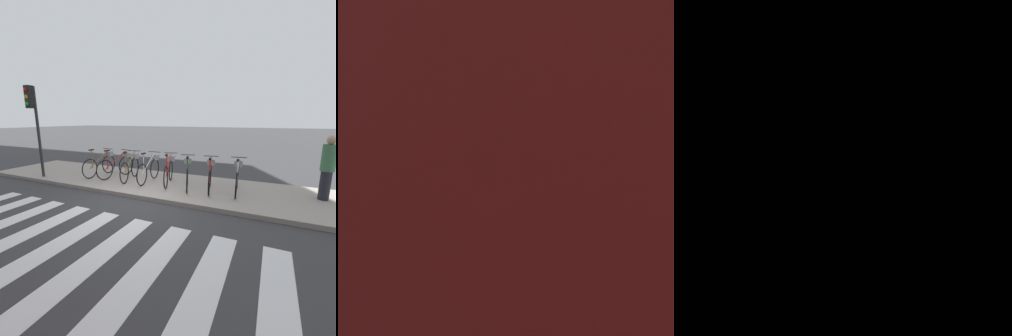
% 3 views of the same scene
% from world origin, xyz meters
% --- Properties ---
extents(ground_plane, '(120.00, 120.00, 0.00)m').
position_xyz_m(ground_plane, '(0.00, 0.00, 0.00)').
color(ground_plane, '#38383A').
extents(sidewalk, '(13.67, 2.95, 0.12)m').
position_xyz_m(sidewalk, '(0.00, 1.47, 0.06)').
color(sidewalk, '#9E9389').
rests_on(sidewalk, ground_plane).
extents(parked_bicycle_0, '(0.46, 1.71, 1.05)m').
position_xyz_m(parked_bicycle_0, '(-2.49, 1.44, 0.57)').
color(parked_bicycle_0, black).
rests_on(parked_bicycle_0, sidewalk).
extents(parked_bicycle_1, '(0.55, 1.67, 1.05)m').
position_xyz_m(parked_bicycle_1, '(-1.77, 1.50, 0.57)').
color(parked_bicycle_1, black).
rests_on(parked_bicycle_1, sidewalk).
extents(parked_bicycle_2, '(0.53, 1.68, 1.05)m').
position_xyz_m(parked_bicycle_2, '(-1.12, 1.40, 0.57)').
color(parked_bicycle_2, black).
rests_on(parked_bicycle_2, sidewalk).
extents(parked_bicycle_3, '(0.46, 1.71, 1.05)m').
position_xyz_m(parked_bicycle_3, '(-0.38, 1.46, 0.57)').
color(parked_bicycle_3, black).
rests_on(parked_bicycle_3, sidewalk).
extents(parked_bicycle_4, '(0.60, 1.66, 1.05)m').
position_xyz_m(parked_bicycle_4, '(0.33, 1.48, 0.57)').
color(parked_bicycle_4, black).
rests_on(parked_bicycle_4, sidewalk).
extents(parked_bicycle_5, '(0.68, 1.63, 1.05)m').
position_xyz_m(parked_bicycle_5, '(1.04, 1.33, 0.57)').
color(parked_bicycle_5, black).
rests_on(parked_bicycle_5, sidewalk).
extents(parked_bicycle_6, '(0.53, 1.68, 1.05)m').
position_xyz_m(parked_bicycle_6, '(1.74, 1.39, 0.57)').
color(parked_bicycle_6, black).
rests_on(parked_bicycle_6, sidewalk).
extents(parked_bicycle_7, '(0.46, 1.70, 1.05)m').
position_xyz_m(parked_bicycle_7, '(2.52, 1.51, 0.57)').
color(parked_bicycle_7, black).
rests_on(parked_bicycle_7, sidewalk).
extents(pedestrian, '(0.34, 0.34, 1.70)m').
position_xyz_m(pedestrian, '(4.72, 1.80, 1.02)').
color(pedestrian, '#23232D').
rests_on(pedestrian, sidewalk).
extents(traffic_light, '(0.24, 0.40, 3.23)m').
position_xyz_m(traffic_light, '(-4.34, 0.24, 2.45)').
color(traffic_light, '#2D2D2D').
rests_on(traffic_light, sidewalk).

